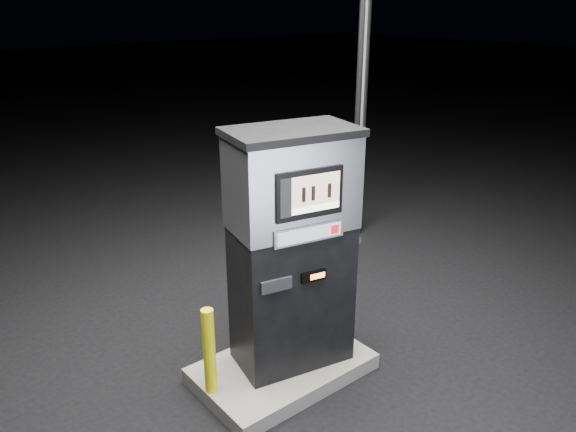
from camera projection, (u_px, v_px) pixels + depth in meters
ground at (283, 375)px, 5.35m from camera, size 80.00×80.00×0.00m
pump_island at (282, 368)px, 5.32m from camera, size 1.60×1.00×0.15m
fuel_dispenser at (292, 248)px, 4.96m from camera, size 1.28×0.87×4.59m
bollard_left at (209, 351)px, 4.76m from camera, size 0.13×0.13×0.81m
bollard_right at (330, 292)px, 5.49m from camera, size 0.17×0.17×1.03m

